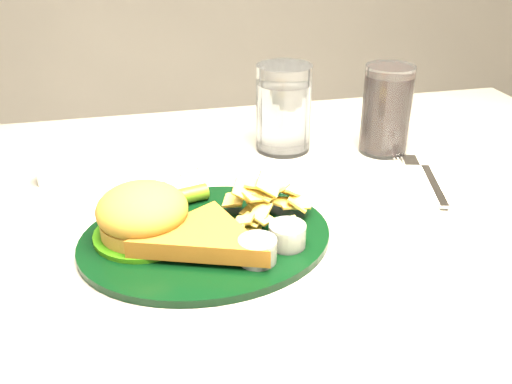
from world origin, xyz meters
TOP-DOWN VIEW (x-y plane):
  - dinner_plate at (-0.06, -0.05)m, footprint 0.30×0.26m
  - water_glass at (0.09, 0.19)m, footprint 0.09×0.09m
  - cola_glass at (0.24, 0.14)m, footprint 0.09×0.09m
  - fork_napkin at (0.25, 0.02)m, footprint 0.16×0.19m
  - ramekin at (-0.24, 0.14)m, footprint 0.05×0.05m
  - wrapped_straw at (-0.06, 0.13)m, footprint 0.19×0.15m

SIDE VIEW (x-z plane):
  - wrapped_straw at x=-0.06m, z-range 0.75..0.76m
  - fork_napkin at x=0.25m, z-range 0.75..0.76m
  - ramekin at x=-0.24m, z-range 0.75..0.78m
  - dinner_plate at x=-0.06m, z-range 0.75..0.81m
  - water_glass at x=0.09m, z-range 0.75..0.88m
  - cola_glass at x=0.24m, z-range 0.75..0.88m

